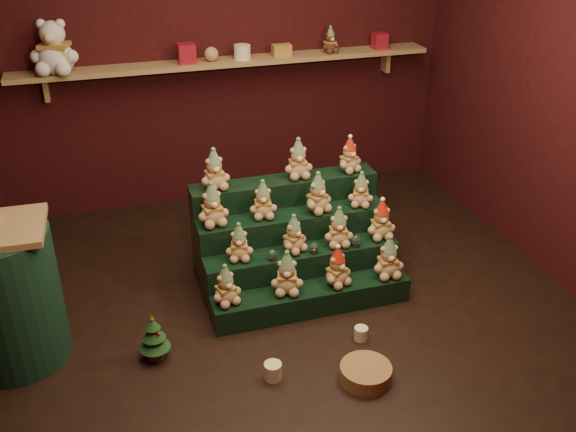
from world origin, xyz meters
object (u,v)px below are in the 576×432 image
object	(u,v)px
riser_tier_front	(312,299)
snow_globe_b	(314,248)
snow_globe_a	(272,255)
white_bear	(53,40)
mug_left	(273,371)
mug_right	(361,333)
wicker_basket	(366,373)
brown_bear	(330,40)
side_table	(6,295)
snow_globe_c	(356,241)
mini_christmas_tree	(154,338)

from	to	relation	value
riser_tier_front	snow_globe_b	size ratio (longest dim) A/B	17.36
snow_globe_a	white_bear	xyz separation A→B (m)	(-1.26, 1.69, 1.18)
mug_left	mug_right	xyz separation A→B (m)	(0.65, 0.19, -0.01)
snow_globe_a	wicker_basket	bearing A→B (deg)	-71.20
wicker_basket	white_bear	bearing A→B (deg)	121.08
mug_left	white_bear	size ratio (longest dim) A/B	0.21
snow_globe_b	brown_bear	distance (m)	2.11
side_table	white_bear	xyz separation A→B (m)	(0.43, 1.76, 1.13)
snow_globe_c	riser_tier_front	bearing A→B (deg)	-157.26
white_bear	brown_bear	distance (m)	2.29
brown_bear	white_bear	bearing A→B (deg)	167.24
mug_right	wicker_basket	bearing A→B (deg)	-108.75
snow_globe_b	white_bear	size ratio (longest dim) A/B	0.15
mug_left	brown_bear	xyz separation A→B (m)	(1.24, 2.44, 1.38)
side_table	mug_left	world-z (taller)	side_table
snow_globe_c	brown_bear	xyz separation A→B (m)	(0.40, 1.69, 1.03)
snow_globe_c	mug_right	bearing A→B (deg)	-107.68
snow_globe_a	mug_left	xyz separation A→B (m)	(-0.21, -0.75, -0.35)
snow_globe_b	mug_right	size ratio (longest dim) A/B	0.90
side_table	wicker_basket	distance (m)	2.22
snow_globe_b	snow_globe_c	world-z (taller)	snow_globe_c
white_bear	brown_bear	world-z (taller)	white_bear
snow_globe_c	white_bear	distance (m)	2.79
snow_globe_a	mug_right	bearing A→B (deg)	-51.97
mug_right	white_bear	xyz separation A→B (m)	(-1.70, 2.25, 1.54)
riser_tier_front	mug_right	distance (m)	0.45
riser_tier_front	brown_bear	world-z (taller)	brown_bear
white_bear	brown_bear	bearing A→B (deg)	16.69
snow_globe_b	mini_christmas_tree	size ratio (longest dim) A/B	0.24
snow_globe_a	snow_globe_b	bearing A→B (deg)	0.00
riser_tier_front	mug_right	size ratio (longest dim) A/B	15.55
mug_right	white_bear	size ratio (longest dim) A/B	0.17
riser_tier_front	wicker_basket	size ratio (longest dim) A/B	4.47
snow_globe_a	side_table	distance (m)	1.69
snow_globe_a	wicker_basket	world-z (taller)	snow_globe_a
mug_left	wicker_basket	world-z (taller)	mug_left
mug_right	mug_left	bearing A→B (deg)	-163.93
side_table	snow_globe_a	bearing A→B (deg)	4.15
snow_globe_a	side_table	world-z (taller)	side_table
side_table	riser_tier_front	bearing A→B (deg)	-0.89
riser_tier_front	snow_globe_b	bearing A→B (deg)	67.43
snow_globe_a	snow_globe_c	distance (m)	0.62
snow_globe_b	mug_left	distance (m)	0.97
riser_tier_front	wicker_basket	world-z (taller)	riser_tier_front
mug_left	snow_globe_a	bearing A→B (deg)	74.07
mini_christmas_tree	mug_right	distance (m)	1.33
mug_left	brown_bear	distance (m)	3.06
mini_christmas_tree	white_bear	world-z (taller)	white_bear
snow_globe_a	snow_globe_b	xyz separation A→B (m)	(0.30, 0.00, 0.00)
snow_globe_c	snow_globe_a	bearing A→B (deg)	180.00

